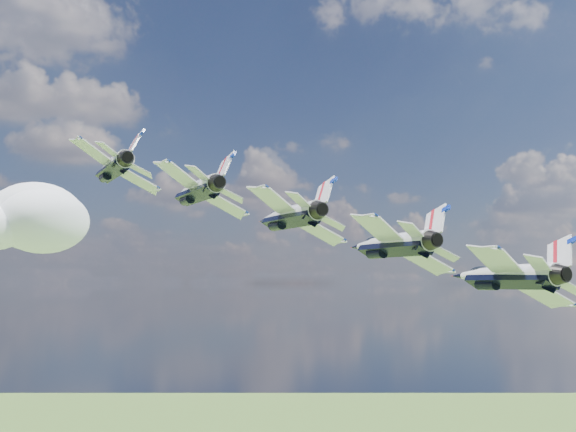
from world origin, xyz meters
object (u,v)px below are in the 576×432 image
jet_0 (113,168)px  jet_1 (196,191)px  jet_4 (503,275)px  jet_3 (390,244)px  jet_2 (288,216)px

jet_0 → jet_1: jet_0 is taller
jet_1 → jet_4: bearing=-44.5°
jet_0 → jet_1: bearing=-44.5°
jet_4 → jet_3: bearing=135.5°
jet_1 → jet_4: (21.06, -22.10, -8.92)m
jet_1 → jet_3: (14.04, -14.73, -5.95)m
jet_2 → jet_4: bearing=-44.5°
jet_0 → jet_2: 21.20m
jet_2 → jet_4: (14.04, -14.73, -5.95)m
jet_2 → jet_3: 10.60m
jet_1 → jet_2: 10.60m
jet_3 → jet_4: jet_3 is taller
jet_0 → jet_4: (28.08, -29.46, -11.89)m
jet_1 → jet_2: (7.02, -7.37, -2.97)m
jet_2 → jet_3: (7.02, -7.37, -2.97)m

